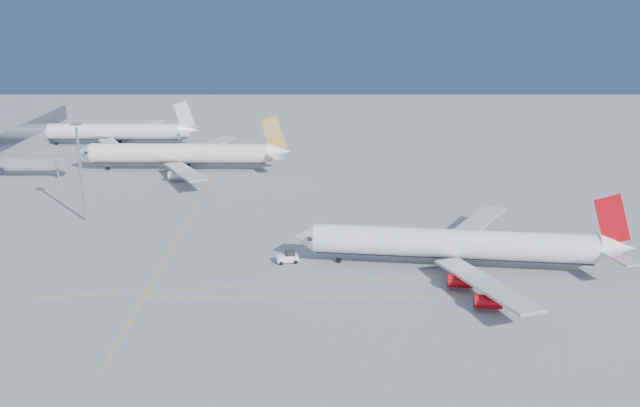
# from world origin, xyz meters

# --- Properties ---
(ground) EXTENTS (500.00, 500.00, 0.00)m
(ground) POSITION_xyz_m (0.00, 0.00, 0.00)
(ground) COLOR slate
(ground) RESTS_ON ground
(jet_bridge) EXTENTS (23.60, 3.60, 6.90)m
(jet_bridge) POSITION_xyz_m (-93.11, 72.00, 5.17)
(jet_bridge) COLOR gray
(jet_bridge) RESTS_ON ground
(taxiway_lines) EXTENTS (118.86, 140.00, 0.02)m
(taxiway_lines) POSITION_xyz_m (-14.71, 6.34, 0.01)
(taxiway_lines) COLOR #DEB80C
(taxiway_lines) RESTS_ON ground
(airliner_virgin) EXTENTS (67.61, 60.30, 16.68)m
(airliner_virgin) POSITION_xyz_m (20.36, 0.18, 5.03)
(airliner_virgin) COLOR white
(airliner_virgin) RESTS_ON ground
(airliner_etihad) EXTENTS (66.91, 61.97, 17.50)m
(airliner_etihad) POSITION_xyz_m (-50.04, 81.84, 5.33)
(airliner_etihad) COLOR beige
(airliner_etihad) RESTS_ON ground
(airliner_third) EXTENTS (61.10, 56.45, 16.42)m
(airliner_third) POSITION_xyz_m (-81.73, 119.13, 4.97)
(airliner_third) COLOR white
(airliner_third) RESTS_ON ground
(pushback_tug) EXTENTS (4.78, 3.58, 2.45)m
(pushback_tug) POSITION_xyz_m (-14.38, 3.29, 1.14)
(pushback_tug) COLOR white
(pushback_tug) RESTS_ON ground
(light_mast) EXTENTS (2.07, 2.07, 23.92)m
(light_mast) POSITION_xyz_m (-65.09, 31.41, 14.12)
(light_mast) COLOR gray
(light_mast) RESTS_ON ground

